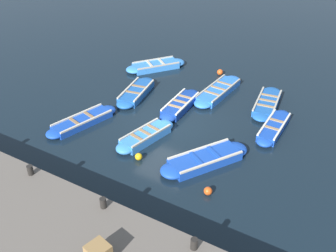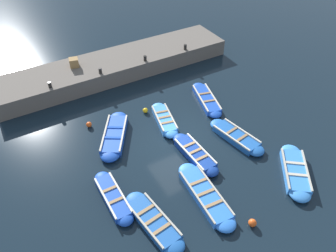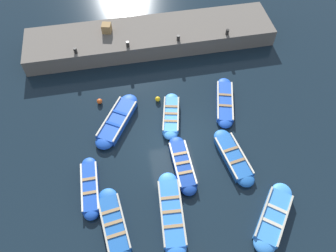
{
  "view_description": "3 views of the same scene",
  "coord_description": "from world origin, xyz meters",
  "px_view_note": "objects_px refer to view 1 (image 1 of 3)",
  "views": [
    {
      "loc": [
        -13.01,
        -7.58,
        9.65
      ],
      "look_at": [
        -0.92,
        -0.54,
        0.53
      ],
      "focal_mm": 42.0,
      "sensor_mm": 36.0,
      "label": 1
    },
    {
      "loc": [
        10.54,
        -6.67,
        11.73
      ],
      "look_at": [
        -0.79,
        -0.08,
        0.43
      ],
      "focal_mm": 35.0,
      "sensor_mm": 36.0,
      "label": 2
    },
    {
      "loc": [
        8.88,
        -1.95,
        14.29
      ],
      "look_at": [
        -0.72,
        -0.17,
        0.52
      ],
      "focal_mm": 35.0,
      "sensor_mm": 36.0,
      "label": 3
    }
  ],
  "objects_px": {
    "boat_end_of_row": "(146,136)",
    "bollard_mid_north": "(103,203)",
    "boat_broadside": "(180,105)",
    "buoy_white_drifting": "(220,72)",
    "boat_tucked": "(274,127)",
    "buoy_orange_near": "(208,191)",
    "boat_outer_left": "(205,160)",
    "buoy_yellow_far": "(139,157)",
    "boat_outer_right": "(136,92)",
    "boat_drifting": "(267,103)",
    "boat_centre": "(156,66)",
    "bollard_north": "(194,244)",
    "boat_inner_gap": "(82,121)",
    "bollard_mid_south": "(30,170)",
    "boat_mid_row": "(218,91)"
  },
  "relations": [
    {
      "from": "boat_centre",
      "to": "boat_end_of_row",
      "type": "height_order",
      "value": "boat_end_of_row"
    },
    {
      "from": "boat_broadside",
      "to": "boat_inner_gap",
      "type": "xyz_separation_m",
      "value": [
        -3.47,
        3.15,
        -0.03
      ]
    },
    {
      "from": "buoy_yellow_far",
      "to": "bollard_north",
      "type": "bearing_deg",
      "value": -130.25
    },
    {
      "from": "boat_broadside",
      "to": "boat_end_of_row",
      "type": "relative_size",
      "value": 1.04
    },
    {
      "from": "bollard_north",
      "to": "boat_broadside",
      "type": "bearing_deg",
      "value": 30.83
    },
    {
      "from": "buoy_yellow_far",
      "to": "buoy_white_drifting",
      "type": "distance_m",
      "value": 8.75
    },
    {
      "from": "boat_centre",
      "to": "boat_outer_right",
      "type": "distance_m",
      "value": 3.37
    },
    {
      "from": "boat_mid_row",
      "to": "boat_drifting",
      "type": "bearing_deg",
      "value": -89.33
    },
    {
      "from": "boat_centre",
      "to": "buoy_white_drifting",
      "type": "height_order",
      "value": "boat_centre"
    },
    {
      "from": "boat_inner_gap",
      "to": "boat_centre",
      "type": "xyz_separation_m",
      "value": [
        6.76,
        0.27,
        0.02
      ]
    },
    {
      "from": "buoy_yellow_far",
      "to": "boat_outer_right",
      "type": "bearing_deg",
      "value": 35.04
    },
    {
      "from": "boat_outer_left",
      "to": "bollard_mid_north",
      "type": "height_order",
      "value": "bollard_mid_north"
    },
    {
      "from": "bollard_mid_north",
      "to": "buoy_white_drifting",
      "type": "bearing_deg",
      "value": 7.13
    },
    {
      "from": "buoy_yellow_far",
      "to": "boat_inner_gap",
      "type": "bearing_deg",
      "value": 76.29
    },
    {
      "from": "boat_broadside",
      "to": "bollard_north",
      "type": "relative_size",
      "value": 9.5
    },
    {
      "from": "buoy_orange_near",
      "to": "boat_drifting",
      "type": "bearing_deg",
      "value": 1.49
    },
    {
      "from": "boat_outer_right",
      "to": "boat_outer_left",
      "type": "bearing_deg",
      "value": -120.99
    },
    {
      "from": "bollard_mid_south",
      "to": "boat_broadside",
      "type": "bearing_deg",
      "value": -9.91
    },
    {
      "from": "boat_centre",
      "to": "boat_end_of_row",
      "type": "distance_m",
      "value": 7.2
    },
    {
      "from": "boat_inner_gap",
      "to": "boat_outer_left",
      "type": "relative_size",
      "value": 0.98
    },
    {
      "from": "bollard_north",
      "to": "bollard_mid_north",
      "type": "distance_m",
      "value": 3.08
    },
    {
      "from": "boat_centre",
      "to": "bollard_mid_north",
      "type": "distance_m",
      "value": 12.4
    },
    {
      "from": "boat_broadside",
      "to": "buoy_orange_near",
      "type": "xyz_separation_m",
      "value": [
        -4.79,
        -3.73,
        -0.03
      ]
    },
    {
      "from": "boat_tucked",
      "to": "boat_centre",
      "type": "distance_m",
      "value": 8.43
    },
    {
      "from": "buoy_white_drifting",
      "to": "bollard_north",
      "type": "bearing_deg",
      "value": -159.49
    },
    {
      "from": "boat_broadside",
      "to": "boat_centre",
      "type": "height_order",
      "value": "boat_broadside"
    },
    {
      "from": "boat_drifting",
      "to": "buoy_white_drifting",
      "type": "bearing_deg",
      "value": 58.74
    },
    {
      "from": "bollard_mid_north",
      "to": "buoy_orange_near",
      "type": "relative_size",
      "value": 1.15
    },
    {
      "from": "boat_inner_gap",
      "to": "boat_outer_right",
      "type": "height_order",
      "value": "boat_outer_right"
    },
    {
      "from": "bollard_mid_north",
      "to": "boat_broadside",
      "type": "bearing_deg",
      "value": 11.92
    },
    {
      "from": "boat_broadside",
      "to": "boat_outer_left",
      "type": "distance_m",
      "value": 4.35
    },
    {
      "from": "boat_tucked",
      "to": "buoy_orange_near",
      "type": "bearing_deg",
      "value": 171.59
    },
    {
      "from": "bollard_mid_north",
      "to": "buoy_orange_near",
      "type": "bearing_deg",
      "value": -32.79
    },
    {
      "from": "boat_inner_gap",
      "to": "bollard_mid_south",
      "type": "height_order",
      "value": "bollard_mid_south"
    },
    {
      "from": "boat_centre",
      "to": "buoy_orange_near",
      "type": "bearing_deg",
      "value": -138.46
    },
    {
      "from": "boat_end_of_row",
      "to": "bollard_mid_south",
      "type": "distance_m",
      "value": 5.21
    },
    {
      "from": "buoy_white_drifting",
      "to": "boat_outer_right",
      "type": "bearing_deg",
      "value": 148.06
    },
    {
      "from": "boat_broadside",
      "to": "boat_mid_row",
      "type": "xyz_separation_m",
      "value": [
        2.28,
        -0.97,
        -0.03
      ]
    },
    {
      "from": "bollard_mid_north",
      "to": "boat_end_of_row",
      "type": "bearing_deg",
      "value": 19.07
    },
    {
      "from": "bollard_north",
      "to": "boat_inner_gap",
      "type": "bearing_deg",
      "value": 60.39
    },
    {
      "from": "boat_tucked",
      "to": "buoy_white_drifting",
      "type": "height_order",
      "value": "boat_tucked"
    },
    {
      "from": "boat_broadside",
      "to": "boat_outer_left",
      "type": "xyz_separation_m",
      "value": [
        -3.26,
        -2.88,
        -0.0
      ]
    },
    {
      "from": "boat_inner_gap",
      "to": "bollard_mid_north",
      "type": "relative_size",
      "value": 10.52
    },
    {
      "from": "boat_centre",
      "to": "buoy_yellow_far",
      "type": "xyz_separation_m",
      "value": [
        -7.65,
        -3.92,
        -0.02
      ]
    },
    {
      "from": "boat_outer_left",
      "to": "buoy_yellow_far",
      "type": "xyz_separation_m",
      "value": [
        -1.11,
        2.38,
        -0.04
      ]
    },
    {
      "from": "boat_broadside",
      "to": "bollard_mid_south",
      "type": "distance_m",
      "value": 8.16
    },
    {
      "from": "boat_outer_right",
      "to": "boat_mid_row",
      "type": "bearing_deg",
      "value": -57.57
    },
    {
      "from": "boat_drifting",
      "to": "boat_outer_right",
      "type": "relative_size",
      "value": 1.02
    },
    {
      "from": "boat_end_of_row",
      "to": "bollard_mid_north",
      "type": "relative_size",
      "value": 9.15
    },
    {
      "from": "boat_outer_right",
      "to": "buoy_orange_near",
      "type": "height_order",
      "value": "boat_outer_right"
    }
  ]
}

